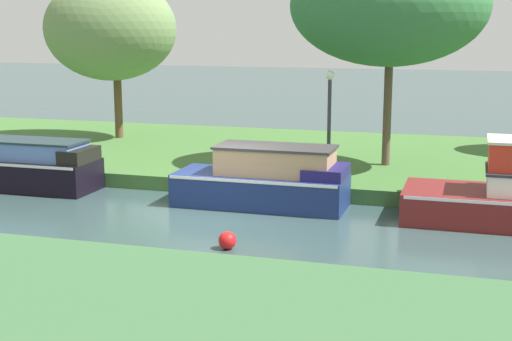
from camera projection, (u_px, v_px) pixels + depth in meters
name	position (u px, v px, depth m)	size (l,w,h in m)	color
ground_plane	(210.00, 215.00, 17.67)	(120.00, 120.00, 0.00)	#32494A
riverbank_far	(283.00, 157.00, 24.20)	(72.00, 10.00, 0.40)	#3F6C31
navy_barge	(267.00, 180.00, 18.35)	(4.31, 1.69, 1.55)	navy
willow_tree_left	(110.00, 29.00, 25.86)	(4.89, 3.63, 5.77)	brown
willow_tree_centre	(389.00, 5.00, 20.34)	(5.55, 4.64, 6.34)	brown
lamp_post	(329.00, 112.00, 19.42)	(0.24, 0.24, 2.91)	#333338
channel_buoy	(227.00, 240.00, 14.92)	(0.37, 0.37, 0.37)	red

